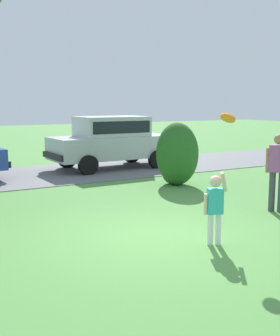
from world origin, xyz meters
The scene contains 7 objects.
ground_plane centered at (0.00, 0.00, 0.00)m, with size 80.00×80.00×0.00m, color #518E42.
driveway_strip centered at (0.00, 7.55, 0.01)m, with size 28.00×4.40×0.02m, color slate.
shrub_centre_left centered at (3.23, 3.90, 0.88)m, with size 1.21×1.34×1.85m.
parked_suv centered at (2.99, 7.79, 1.08)m, with size 4.75×2.20×1.92m.
child_thrower centered at (0.66, -0.99, 0.72)m, with size 0.48×0.24×1.29m.
frisbee centered at (1.19, -0.65, 2.16)m, with size 0.28×0.28×0.23m.
adult_onlooker centered at (3.34, 0.13, 0.98)m, with size 0.38×0.46×1.74m.
Camera 1 is at (-4.02, -6.63, 2.43)m, focal length 46.50 mm.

